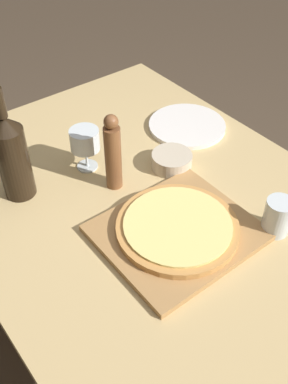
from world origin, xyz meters
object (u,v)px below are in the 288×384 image
Objects in this scene: wine_glass at (85,141)px; small_bowl at (172,161)px; pizza at (178,227)px; wine_bottle at (12,156)px; pepper_mill at (113,154)px.

wine_glass is 0.26m from small_bowl.
wine_glass is at bearing 142.41° from small_bowl.
pizza is at bearing -127.52° from small_bowl.
pizza is 0.95× the size of wine_bottle.
wine_glass is (-0.03, 0.37, 0.07)m from pizza.
pepper_mill is at bearing 168.56° from small_bowl.
wine_glass reaches higher than small_bowl.
pizza is at bearing -86.71° from pepper_mill.
small_bowl is at bearing -37.59° from wine_glass.
wine_bottle reaches higher than small_bowl.
wine_glass is 1.08× the size of small_bowl.
wine_bottle reaches higher than wine_glass.
pepper_mill is 1.94× the size of small_bowl.
pepper_mill is 1.79× the size of wine_glass.
wine_glass is at bearing 94.90° from pizza.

